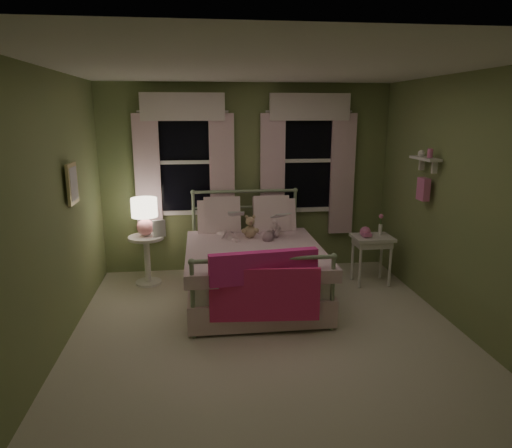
{
  "coord_description": "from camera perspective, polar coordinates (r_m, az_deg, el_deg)",
  "views": [
    {
      "loc": [
        -0.64,
        -4.22,
        2.21
      ],
      "look_at": [
        -0.05,
        0.68,
        1.0
      ],
      "focal_mm": 32.0,
      "sensor_mm": 36.0,
      "label": 1
    }
  ],
  "objects": [
    {
      "name": "room_shell",
      "position": [
        4.36,
        1.66,
        1.74
      ],
      "size": [
        4.2,
        4.2,
        4.2
      ],
      "color": "beige",
      "rests_on": "ground"
    },
    {
      "name": "bed",
      "position": [
        5.58,
        -0.43,
        -5.29
      ],
      "size": [
        1.58,
        2.04,
        1.18
      ],
      "color": "white",
      "rests_on": "ground"
    },
    {
      "name": "pink_throw",
      "position": [
        4.55,
        1.04,
        -6.81
      ],
      "size": [
        1.1,
        0.24,
        0.71
      ],
      "color": "#FA309A",
      "rests_on": "bed"
    },
    {
      "name": "child_left",
      "position": [
        5.81,
        -3.66,
        1.11
      ],
      "size": [
        0.31,
        0.24,
        0.73
      ],
      "primitive_type": "imported",
      "rotation": [
        0.0,
        0.0,
        3.43
      ],
      "color": "#F7D1DD",
      "rests_on": "bed"
    },
    {
      "name": "child_right",
      "position": [
        5.87,
        1.81,
        1.37
      ],
      "size": [
        0.44,
        0.38,
        0.76
      ],
      "primitive_type": "imported",
      "rotation": [
        0.0,
        0.0,
        2.84
      ],
      "color": "#F7D1DD",
      "rests_on": "bed"
    },
    {
      "name": "book_left",
      "position": [
        5.56,
        -3.51,
        0.81
      ],
      "size": [
        0.21,
        0.13,
        0.26
      ],
      "primitive_type": "imported",
      "rotation": [
        1.22,
        0.0,
        -0.07
      ],
      "color": "beige",
      "rests_on": "child_left"
    },
    {
      "name": "book_right",
      "position": [
        5.63,
        2.19,
        0.55
      ],
      "size": [
        0.22,
        0.15,
        0.26
      ],
      "primitive_type": "imported",
      "rotation": [
        1.22,
        0.0,
        0.21
      ],
      "color": "beige",
      "rests_on": "child_right"
    },
    {
      "name": "teddy_bear",
      "position": [
        5.71,
        -0.74,
        -0.57
      ],
      "size": [
        0.22,
        0.17,
        0.3
      ],
      "color": "tan",
      "rests_on": "bed"
    },
    {
      "name": "nightstand_left",
      "position": [
        6.14,
        -13.48,
        -3.56
      ],
      "size": [
        0.46,
        0.46,
        0.65
      ],
      "color": "white",
      "rests_on": "ground"
    },
    {
      "name": "table_lamp",
      "position": [
        6.0,
        -13.76,
        1.32
      ],
      "size": [
        0.33,
        0.33,
        0.49
      ],
      "color": "pink",
      "rests_on": "nightstand_left"
    },
    {
      "name": "book_nightstand",
      "position": [
        5.98,
        -12.74,
        -1.58
      ],
      "size": [
        0.2,
        0.25,
        0.02
      ],
      "primitive_type": "imported",
      "rotation": [
        0.0,
        0.0,
        0.18
      ],
      "color": "beige",
      "rests_on": "nightstand_left"
    },
    {
      "name": "nightstand_right",
      "position": [
        6.12,
        14.3,
        -2.38
      ],
      "size": [
        0.5,
        0.4,
        0.64
      ],
      "color": "white",
      "rests_on": "ground"
    },
    {
      "name": "pink_toy",
      "position": [
        6.04,
        13.52,
        -0.99
      ],
      "size": [
        0.14,
        0.18,
        0.14
      ],
      "color": "pink",
      "rests_on": "nightstand_right"
    },
    {
      "name": "bud_vase",
      "position": [
        6.15,
        15.31,
        -0.06
      ],
      "size": [
        0.06,
        0.06,
        0.28
      ],
      "color": "white",
      "rests_on": "nightstand_right"
    },
    {
      "name": "window_left",
      "position": [
        6.28,
        -8.91,
        8.26
      ],
      "size": [
        1.34,
        0.13,
        1.96
      ],
      "color": "black",
      "rests_on": "room_shell"
    },
    {
      "name": "window_right",
      "position": [
        6.45,
        6.53,
        8.48
      ],
      "size": [
        1.34,
        0.13,
        1.96
      ],
      "color": "black",
      "rests_on": "room_shell"
    },
    {
      "name": "wall_shelf",
      "position": [
        5.58,
        20.31,
        5.87
      ],
      "size": [
        0.15,
        0.5,
        0.6
      ],
      "color": "white",
      "rests_on": "room_shell"
    },
    {
      "name": "framed_picture",
      "position": [
        5.04,
        -21.97,
        4.7
      ],
      "size": [
        0.03,
        0.32,
        0.42
      ],
      "color": "beige",
      "rests_on": "room_shell"
    }
  ]
}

